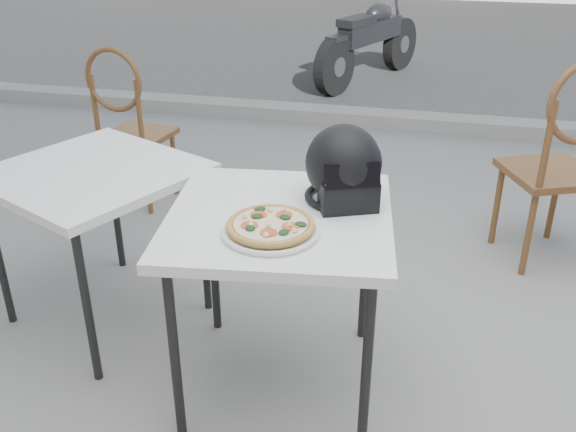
% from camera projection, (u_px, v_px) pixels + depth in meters
% --- Properties ---
extents(ground, '(80.00, 80.00, 0.00)m').
position_uv_depth(ground, '(412.00, 331.00, 3.02)').
color(ground, gray).
rests_on(ground, ground).
extents(street_asphalt, '(30.00, 8.00, 0.00)m').
position_uv_depth(street_asphalt, '(443.00, 40.00, 9.11)').
color(street_asphalt, black).
rests_on(street_asphalt, ground).
extents(curb, '(30.00, 0.25, 0.12)m').
position_uv_depth(curb, '(434.00, 123.00, 5.60)').
color(curb, gray).
rests_on(curb, ground).
extents(cafe_table_main, '(0.93, 0.93, 0.78)m').
position_uv_depth(cafe_table_main, '(280.00, 230.00, 2.40)').
color(cafe_table_main, white).
rests_on(cafe_table_main, ground).
extents(plate, '(0.37, 0.37, 0.02)m').
position_uv_depth(plate, '(271.00, 231.00, 2.23)').
color(plate, white).
rests_on(plate, cafe_table_main).
extents(pizza, '(0.39, 0.39, 0.04)m').
position_uv_depth(pizza, '(271.00, 225.00, 2.22)').
color(pizza, '#C19746').
rests_on(pizza, plate).
extents(helmet, '(0.38, 0.39, 0.30)m').
position_uv_depth(helmet, '(344.00, 169.00, 2.41)').
color(helmet, black).
rests_on(helmet, cafe_table_main).
extents(cafe_chair_main, '(0.59, 0.59, 1.17)m').
position_uv_depth(cafe_chair_main, '(565.00, 153.00, 3.30)').
color(cafe_chair_main, brown).
rests_on(cafe_chair_main, ground).
extents(cafe_table_side, '(1.07, 1.07, 0.76)m').
position_uv_depth(cafe_table_side, '(93.00, 184.00, 2.84)').
color(cafe_table_side, white).
rests_on(cafe_table_side, ground).
extents(cafe_chair_side, '(0.46, 0.46, 1.05)m').
position_uv_depth(cafe_chair_side, '(128.00, 119.00, 4.01)').
color(cafe_chair_side, brown).
rests_on(cafe_chair_side, ground).
extents(motorcycle, '(0.90, 1.85, 0.98)m').
position_uv_depth(motorcycle, '(370.00, 42.00, 6.90)').
color(motorcycle, black).
rests_on(motorcycle, street_asphalt).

